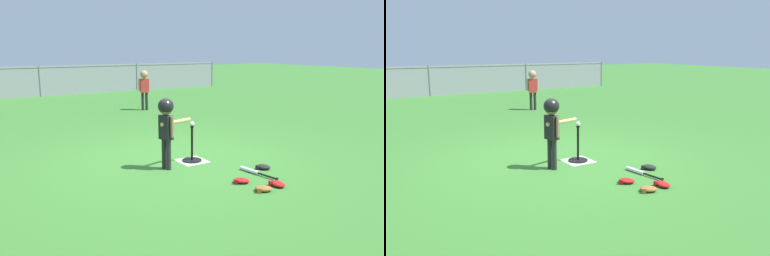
{
  "view_description": "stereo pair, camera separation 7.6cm",
  "coord_description": "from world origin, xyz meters",
  "views": [
    {
      "loc": [
        -3.13,
        -5.37,
        1.81
      ],
      "look_at": [
        0.16,
        -0.27,
        0.55
      ],
      "focal_mm": 36.27,
      "sensor_mm": 36.0,
      "label": 1
    },
    {
      "loc": [
        -3.06,
        -5.41,
        1.81
      ],
      "look_at": [
        0.16,
        -0.27,
        0.55
      ],
      "focal_mm": 36.27,
      "sensor_mm": 36.0,
      "label": 2
    }
  ],
  "objects": [
    {
      "name": "ground_plane",
      "position": [
        0.0,
        0.0,
        0.0
      ],
      "size": [
        60.0,
        60.0,
        0.0
      ],
      "primitive_type": "plane",
      "color": "#336B28"
    },
    {
      "name": "home_plate",
      "position": [
        0.16,
        -0.27,
        0.0
      ],
      "size": [
        0.44,
        0.44,
        0.01
      ],
      "primitive_type": "cube",
      "color": "white",
      "rests_on": "ground_plane"
    },
    {
      "name": "batting_tee",
      "position": [
        0.16,
        -0.27,
        0.09
      ],
      "size": [
        0.32,
        0.32,
        0.58
      ],
      "color": "black",
      "rests_on": "ground_plane"
    },
    {
      "name": "baseball_on_tee",
      "position": [
        0.16,
        -0.27,
        0.62
      ],
      "size": [
        0.07,
        0.07,
        0.07
      ],
      "primitive_type": "sphere",
      "color": "white",
      "rests_on": "batting_tee"
    },
    {
      "name": "batter_child",
      "position": [
        -0.38,
        -0.4,
        0.77
      ],
      "size": [
        0.62,
        0.3,
        1.08
      ],
      "color": "#262626",
      "rests_on": "ground_plane"
    },
    {
      "name": "fielder_near_right",
      "position": [
        1.87,
        4.96,
        0.75
      ],
      "size": [
        0.33,
        0.23,
        1.17
      ],
      "color": "#262626",
      "rests_on": "ground_plane"
    },
    {
      "name": "spare_bat_silver",
      "position": [
        0.57,
        -1.29,
        0.03
      ],
      "size": [
        0.13,
        0.69,
        0.06
      ],
      "color": "silver",
      "rests_on": "ground_plane"
    },
    {
      "name": "glove_by_plate",
      "position": [
        0.2,
        -1.9,
        0.04
      ],
      "size": [
        0.27,
        0.26,
        0.07
      ],
      "color": "brown",
      "rests_on": "ground_plane"
    },
    {
      "name": "glove_near_bats",
      "position": [
        0.84,
        -1.21,
        0.04
      ],
      "size": [
        0.24,
        0.27,
        0.07
      ],
      "color": "black",
      "rests_on": "ground_plane"
    },
    {
      "name": "glove_tossed_aside",
      "position": [
        0.48,
        -1.88,
        0.04
      ],
      "size": [
        0.19,
        0.24,
        0.07
      ],
      "color": "#B21919",
      "rests_on": "ground_plane"
    },
    {
      "name": "glove_outfield_drop",
      "position": [
        0.16,
        -1.51,
        0.04
      ],
      "size": [
        0.27,
        0.27,
        0.07
      ],
      "color": "#B21919",
      "rests_on": "ground_plane"
    },
    {
      "name": "outfield_fence",
      "position": [
        0.0,
        10.07,
        0.62
      ],
      "size": [
        16.06,
        0.06,
        1.15
      ],
      "color": "slate",
      "rests_on": "ground_plane"
    }
  ]
}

